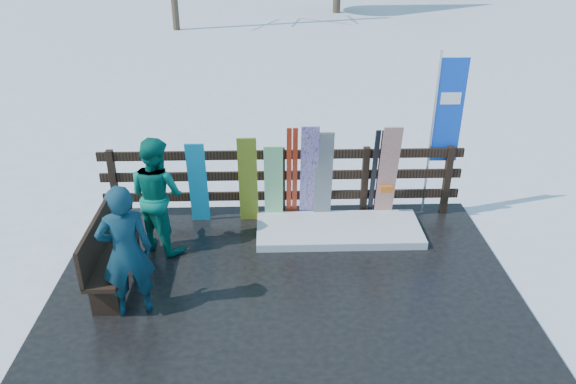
{
  "coord_description": "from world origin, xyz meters",
  "views": [
    {
      "loc": [
        -0.14,
        -5.67,
        4.49
      ],
      "look_at": [
        0.06,
        1.0,
        1.1
      ],
      "focal_mm": 35.0,
      "sensor_mm": 36.0,
      "label": 1
    }
  ],
  "objects_px": {
    "snowboard_1": "(274,184)",
    "person_front": "(126,252)",
    "bench": "(108,252)",
    "snowboard_3": "(309,174)",
    "snowboard_0": "(198,183)",
    "snowboard_5": "(388,174)",
    "rental_flag": "(445,117)",
    "snowboard_2": "(248,180)",
    "snowboard_4": "(323,177)",
    "person_back": "(157,195)"
  },
  "relations": [
    {
      "from": "snowboard_1",
      "to": "person_front",
      "type": "relative_size",
      "value": 0.79
    },
    {
      "from": "bench",
      "to": "snowboard_3",
      "type": "height_order",
      "value": "snowboard_3"
    },
    {
      "from": "snowboard_0",
      "to": "snowboard_5",
      "type": "distance_m",
      "value": 2.88
    },
    {
      "from": "snowboard_0",
      "to": "snowboard_3",
      "type": "bearing_deg",
      "value": 0.0
    },
    {
      "from": "person_front",
      "to": "rental_flag",
      "type": "bearing_deg",
      "value": -168.68
    },
    {
      "from": "snowboard_5",
      "to": "snowboard_2",
      "type": "bearing_deg",
      "value": 180.0
    },
    {
      "from": "snowboard_4",
      "to": "rental_flag",
      "type": "relative_size",
      "value": 0.59
    },
    {
      "from": "rental_flag",
      "to": "bench",
      "type": "bearing_deg",
      "value": -158.41
    },
    {
      "from": "snowboard_4",
      "to": "person_front",
      "type": "distance_m",
      "value": 3.27
    },
    {
      "from": "person_back",
      "to": "snowboard_0",
      "type": "bearing_deg",
      "value": -91.43
    },
    {
      "from": "snowboard_1",
      "to": "person_back",
      "type": "bearing_deg",
      "value": -157.96
    },
    {
      "from": "snowboard_2",
      "to": "snowboard_3",
      "type": "bearing_deg",
      "value": 0.0
    },
    {
      "from": "snowboard_2",
      "to": "person_front",
      "type": "bearing_deg",
      "value": -122.19
    },
    {
      "from": "bench",
      "to": "person_front",
      "type": "bearing_deg",
      "value": -53.75
    },
    {
      "from": "snowboard_2",
      "to": "snowboard_4",
      "type": "bearing_deg",
      "value": 0.0
    },
    {
      "from": "rental_flag",
      "to": "person_back",
      "type": "relative_size",
      "value": 1.54
    },
    {
      "from": "snowboard_4",
      "to": "person_back",
      "type": "distance_m",
      "value": 2.47
    },
    {
      "from": "bench",
      "to": "snowboard_3",
      "type": "relative_size",
      "value": 0.9
    },
    {
      "from": "snowboard_2",
      "to": "person_back",
      "type": "height_order",
      "value": "person_back"
    },
    {
      "from": "snowboard_2",
      "to": "snowboard_3",
      "type": "relative_size",
      "value": 0.88
    },
    {
      "from": "snowboard_0",
      "to": "snowboard_1",
      "type": "height_order",
      "value": "snowboard_0"
    },
    {
      "from": "snowboard_3",
      "to": "snowboard_4",
      "type": "distance_m",
      "value": 0.23
    },
    {
      "from": "bench",
      "to": "snowboard_0",
      "type": "distance_m",
      "value": 1.87
    },
    {
      "from": "snowboard_5",
      "to": "person_front",
      "type": "xyz_separation_m",
      "value": [
        -3.46,
        -2.13,
        0.05
      ]
    },
    {
      "from": "snowboard_1",
      "to": "person_front",
      "type": "xyz_separation_m",
      "value": [
        -1.72,
        -2.13,
        0.19
      ]
    },
    {
      "from": "snowboard_0",
      "to": "snowboard_1",
      "type": "relative_size",
      "value": 1.03
    },
    {
      "from": "bench",
      "to": "person_back",
      "type": "height_order",
      "value": "person_back"
    },
    {
      "from": "rental_flag",
      "to": "person_front",
      "type": "bearing_deg",
      "value": -150.88
    },
    {
      "from": "snowboard_0",
      "to": "snowboard_2",
      "type": "xyz_separation_m",
      "value": [
        0.76,
        0.0,
        0.04
      ]
    },
    {
      "from": "snowboard_0",
      "to": "snowboard_4",
      "type": "height_order",
      "value": "snowboard_4"
    },
    {
      "from": "snowboard_4",
      "to": "snowboard_0",
      "type": "bearing_deg",
      "value": -180.0
    },
    {
      "from": "snowboard_0",
      "to": "snowboard_2",
      "type": "relative_size",
      "value": 0.94
    },
    {
      "from": "bench",
      "to": "rental_flag",
      "type": "bearing_deg",
      "value": 21.59
    },
    {
      "from": "snowboard_0",
      "to": "snowboard_1",
      "type": "bearing_deg",
      "value": 0.0
    },
    {
      "from": "snowboard_0",
      "to": "rental_flag",
      "type": "bearing_deg",
      "value": 4.15
    },
    {
      "from": "rental_flag",
      "to": "snowboard_0",
      "type": "bearing_deg",
      "value": -175.85
    },
    {
      "from": "snowboard_3",
      "to": "person_front",
      "type": "xyz_separation_m",
      "value": [
        -2.26,
        -2.13,
        0.03
      ]
    },
    {
      "from": "bench",
      "to": "snowboard_1",
      "type": "xyz_separation_m",
      "value": [
        2.12,
        1.59,
        0.15
      ]
    },
    {
      "from": "snowboard_2",
      "to": "snowboard_5",
      "type": "relative_size",
      "value": 0.9
    },
    {
      "from": "snowboard_3",
      "to": "snowboard_4",
      "type": "xyz_separation_m",
      "value": [
        0.22,
        0.0,
        -0.06
      ]
    },
    {
      "from": "snowboard_1",
      "to": "rental_flag",
      "type": "height_order",
      "value": "rental_flag"
    },
    {
      "from": "snowboard_5",
      "to": "person_back",
      "type": "bearing_deg",
      "value": -168.91
    },
    {
      "from": "snowboard_4",
      "to": "snowboard_1",
      "type": "bearing_deg",
      "value": 180.0
    },
    {
      "from": "snowboard_3",
      "to": "person_front",
      "type": "relative_size",
      "value": 0.98
    },
    {
      "from": "snowboard_1",
      "to": "person_front",
      "type": "distance_m",
      "value": 2.74
    },
    {
      "from": "rental_flag",
      "to": "person_back",
      "type": "xyz_separation_m",
      "value": [
        -4.2,
        -0.93,
        -0.76
      ]
    },
    {
      "from": "snowboard_0",
      "to": "snowboard_5",
      "type": "height_order",
      "value": "snowboard_5"
    },
    {
      "from": "snowboard_0",
      "to": "person_back",
      "type": "bearing_deg",
      "value": -126.19
    },
    {
      "from": "snowboard_0",
      "to": "snowboard_2",
      "type": "bearing_deg",
      "value": 0.0
    },
    {
      "from": "person_back",
      "to": "bench",
      "type": "bearing_deg",
      "value": 96.85
    }
  ]
}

